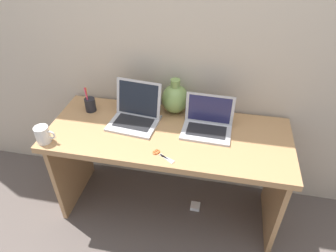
{
  "coord_description": "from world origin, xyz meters",
  "views": [
    {
      "loc": [
        0.29,
        -1.45,
        1.88
      ],
      "look_at": [
        0.0,
        0.0,
        0.77
      ],
      "focal_mm": 32.22,
      "sensor_mm": 36.0,
      "label": 1
    }
  ],
  "objects_px": {
    "scissors": "(160,154)",
    "pen_cup": "(90,104)",
    "laptop_right": "(208,121)",
    "laptop_left": "(136,112)",
    "power_brick": "(195,206)",
    "green_vase": "(175,98)",
    "coffee_mug": "(43,135)"
  },
  "relations": [
    {
      "from": "scissors",
      "to": "coffee_mug",
      "type": "bearing_deg",
      "value": -178.31
    },
    {
      "from": "coffee_mug",
      "to": "pen_cup",
      "type": "xyz_separation_m",
      "value": [
        0.14,
        0.37,
        -0.0
      ]
    },
    {
      "from": "laptop_left",
      "to": "green_vase",
      "type": "distance_m",
      "value": 0.28
    },
    {
      "from": "laptop_left",
      "to": "pen_cup",
      "type": "bearing_deg",
      "value": 171.88
    },
    {
      "from": "laptop_left",
      "to": "laptop_right",
      "type": "bearing_deg",
      "value": -0.08
    },
    {
      "from": "green_vase",
      "to": "scissors",
      "type": "distance_m",
      "value": 0.46
    },
    {
      "from": "pen_cup",
      "to": "power_brick",
      "type": "relative_size",
      "value": 2.56
    },
    {
      "from": "laptop_right",
      "to": "power_brick",
      "type": "relative_size",
      "value": 4.42
    },
    {
      "from": "laptop_right",
      "to": "green_vase",
      "type": "xyz_separation_m",
      "value": [
        -0.24,
        0.15,
        0.05
      ]
    },
    {
      "from": "pen_cup",
      "to": "green_vase",
      "type": "bearing_deg",
      "value": 10.52
    },
    {
      "from": "laptop_right",
      "to": "scissors",
      "type": "xyz_separation_m",
      "value": [
        -0.24,
        -0.3,
        -0.05
      ]
    },
    {
      "from": "laptop_left",
      "to": "green_vase",
      "type": "height_order",
      "value": "laptop_left"
    },
    {
      "from": "coffee_mug",
      "to": "pen_cup",
      "type": "height_order",
      "value": "pen_cup"
    },
    {
      "from": "scissors",
      "to": "pen_cup",
      "type": "bearing_deg",
      "value": 148.27
    },
    {
      "from": "laptop_right",
      "to": "scissors",
      "type": "height_order",
      "value": "laptop_right"
    },
    {
      "from": "green_vase",
      "to": "power_brick",
      "type": "relative_size",
      "value": 3.44
    },
    {
      "from": "laptop_right",
      "to": "pen_cup",
      "type": "xyz_separation_m",
      "value": [
        -0.8,
        0.05,
        -0.01
      ]
    },
    {
      "from": "scissors",
      "to": "power_brick",
      "type": "distance_m",
      "value": 0.78
    },
    {
      "from": "laptop_left",
      "to": "power_brick",
      "type": "xyz_separation_m",
      "value": [
        0.43,
        -0.06,
        -0.77
      ]
    },
    {
      "from": "laptop_left",
      "to": "pen_cup",
      "type": "distance_m",
      "value": 0.34
    },
    {
      "from": "green_vase",
      "to": "power_brick",
      "type": "height_order",
      "value": "green_vase"
    },
    {
      "from": "laptop_right",
      "to": "green_vase",
      "type": "bearing_deg",
      "value": 146.83
    },
    {
      "from": "laptop_left",
      "to": "power_brick",
      "type": "distance_m",
      "value": 0.89
    },
    {
      "from": "green_vase",
      "to": "power_brick",
      "type": "distance_m",
      "value": 0.86
    },
    {
      "from": "coffee_mug",
      "to": "power_brick",
      "type": "bearing_deg",
      "value": 15.9
    },
    {
      "from": "coffee_mug",
      "to": "power_brick",
      "type": "distance_m",
      "value": 1.21
    },
    {
      "from": "laptop_left",
      "to": "scissors",
      "type": "height_order",
      "value": "laptop_left"
    },
    {
      "from": "laptop_left",
      "to": "green_vase",
      "type": "relative_size",
      "value": 1.35
    },
    {
      "from": "laptop_left",
      "to": "power_brick",
      "type": "height_order",
      "value": "laptop_left"
    },
    {
      "from": "laptop_right",
      "to": "scissors",
      "type": "bearing_deg",
      "value": -128.89
    },
    {
      "from": "laptop_right",
      "to": "coffee_mug",
      "type": "distance_m",
      "value": 0.99
    },
    {
      "from": "coffee_mug",
      "to": "scissors",
      "type": "relative_size",
      "value": 0.9
    }
  ]
}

